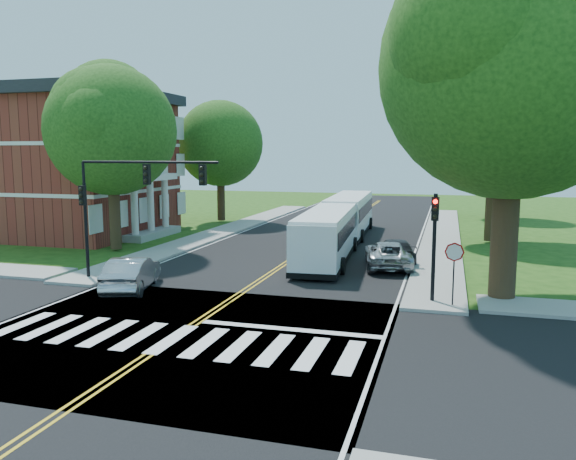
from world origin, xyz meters
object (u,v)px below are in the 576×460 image
(hatchback, at_px, (132,273))
(dark_sedan, at_px, (395,250))
(signal_nw, at_px, (126,191))
(bus_lead, at_px, (327,235))
(signal_ne, at_px, (434,233))
(bus_follow, at_px, (349,214))
(suv, at_px, (388,254))

(hatchback, relative_size, dark_sedan, 1.03)
(signal_nw, distance_m, bus_lead, 11.54)
(signal_nw, height_order, dark_sedan, signal_nw)
(signal_ne, height_order, bus_follow, signal_ne)
(bus_lead, relative_size, hatchback, 2.46)
(signal_ne, height_order, bus_lead, signal_ne)
(bus_follow, relative_size, suv, 2.30)
(signal_nw, relative_size, bus_lead, 0.63)
(signal_nw, xyz_separation_m, hatchback, (0.91, -1.28, -3.61))
(signal_nw, height_order, bus_lead, signal_nw)
(bus_follow, distance_m, dark_sedan, 10.80)
(suv, distance_m, dark_sedan, 1.75)
(signal_ne, xyz_separation_m, hatchback, (-13.14, -1.29, -2.19))
(hatchback, xyz_separation_m, dark_sedan, (10.84, 10.06, -0.11))
(bus_follow, bearing_deg, suv, 106.48)
(bus_follow, bearing_deg, dark_sedan, 110.84)
(bus_follow, xyz_separation_m, hatchback, (-6.48, -19.89, -0.83))
(suv, bearing_deg, signal_nw, 21.68)
(signal_ne, distance_m, bus_lead, 10.01)
(bus_lead, bearing_deg, dark_sedan, -170.20)
(hatchback, height_order, suv, hatchback)
(bus_lead, relative_size, bus_follow, 0.97)
(suv, height_order, dark_sedan, suv)
(bus_lead, height_order, hatchback, bus_lead)
(signal_ne, height_order, dark_sedan, signal_ne)
(signal_nw, height_order, suv, signal_nw)
(signal_ne, xyz_separation_m, dark_sedan, (-2.30, 8.77, -2.30))
(signal_nw, bearing_deg, bus_follow, 68.34)
(bus_lead, height_order, bus_follow, bus_follow)
(bus_follow, distance_m, suv, 12.30)
(suv, relative_size, dark_sedan, 1.14)
(signal_ne, xyz_separation_m, bus_follow, (-6.67, 18.60, -1.37))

